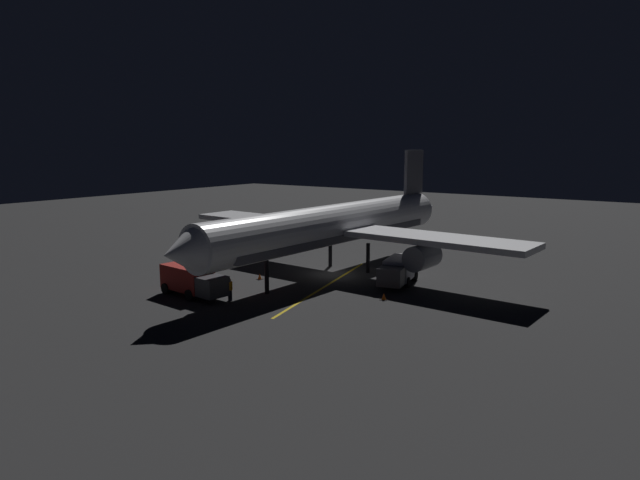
{
  "coord_description": "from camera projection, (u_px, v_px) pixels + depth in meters",
  "views": [
    {
      "loc": [
        -28.51,
        42.52,
        11.86
      ],
      "look_at": [
        0.0,
        2.0,
        3.5
      ],
      "focal_mm": 31.67,
      "sensor_mm": 36.0,
      "label": 1
    }
  ],
  "objects": [
    {
      "name": "baggage_truck",
      "position": [
        192.0,
        281.0,
        44.61
      ],
      "size": [
        6.4,
        2.68,
        2.38
      ],
      "color": "maroon",
      "rests_on": "ground_plane"
    },
    {
      "name": "airliner",
      "position": [
        337.0,
        226.0,
        52.18
      ],
      "size": [
        35.85,
        38.66,
        11.31
      ],
      "color": "white",
      "rests_on": "ground_plane"
    },
    {
      "name": "traffic_cone_near_right",
      "position": [
        260.0,
        277.0,
        50.37
      ],
      "size": [
        0.5,
        0.5,
        0.55
      ],
      "color": "#EA590F",
      "rests_on": "ground_plane"
    },
    {
      "name": "traffic_cone_near_left",
      "position": [
        384.0,
        297.0,
        43.65
      ],
      "size": [
        0.5,
        0.5,
        0.55
      ],
      "color": "#EA590F",
      "rests_on": "ground_plane"
    },
    {
      "name": "ground_crew_worker",
      "position": [
        230.0,
        289.0,
        43.37
      ],
      "size": [
        0.4,
        0.4,
        1.74
      ],
      "color": "black",
      "rests_on": "ground_plane"
    },
    {
      "name": "apron_guide_stripe",
      "position": [
        326.0,
        286.0,
        48.06
      ],
      "size": [
        4.59,
        19.56,
        0.01
      ],
      "primitive_type": "cube",
      "rotation": [
        0.0,
        0.0,
        0.22
      ],
      "color": "gold",
      "rests_on": "ground_plane"
    },
    {
      "name": "ground_plane",
      "position": [
        332.0,
        275.0,
        52.46
      ],
      "size": [
        180.0,
        180.0,
        0.2
      ],
      "primitive_type": "cube",
      "color": "#29292A"
    },
    {
      "name": "catering_truck",
      "position": [
        398.0,
        271.0,
        48.35
      ],
      "size": [
        3.29,
        6.09,
        2.22
      ],
      "color": "silver",
      "rests_on": "ground_plane"
    }
  ]
}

